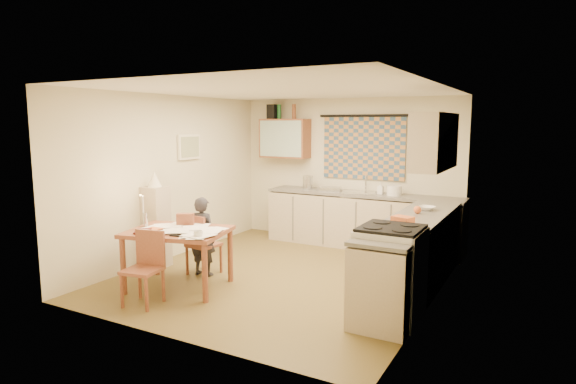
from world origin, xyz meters
The scene contains 44 objects.
floor centered at (0.00, 0.00, -0.01)m, with size 4.00×4.50×0.02m, color brown.
ceiling centered at (0.00, 0.00, 2.51)m, with size 4.00×4.50×0.02m, color white.
wall_back centered at (0.00, 2.26, 1.25)m, with size 4.00×0.02×2.50m, color beige.
wall_front centered at (0.00, -2.26, 1.25)m, with size 4.00×0.02×2.50m, color beige.
wall_left centered at (-2.01, 0.00, 1.25)m, with size 0.02×4.50×2.50m, color beige.
wall_right centered at (2.01, 0.00, 1.25)m, with size 0.02×4.50×2.50m, color beige.
window_blind centered at (0.30, 2.22, 1.65)m, with size 1.45×0.03×1.05m, color #32506D.
curtain_rod centered at (0.30, 2.20, 2.20)m, with size 0.04×0.04×1.60m, color black.
wall_cabinet centered at (-1.15, 2.08, 1.80)m, with size 0.90×0.34×0.70m, color brown.
wall_cabinet_glass centered at (-1.15, 1.91, 1.80)m, with size 0.84×0.02×0.64m, color #99B2A5.
upper_cabinet_right centered at (1.83, 0.55, 1.85)m, with size 0.34×1.30×0.70m, color tan.
framed_print centered at (-1.97, 0.40, 1.70)m, with size 0.04×0.50×0.40m, color white.
print_canvas centered at (-1.95, 0.40, 1.70)m, with size 0.01×0.42×0.32m, color beige.
counter_back centered at (0.40, 1.95, 0.45)m, with size 3.30×0.62×0.92m.
counter_right centered at (1.70, 0.17, 0.45)m, with size 0.62×2.95×0.92m.
stove centered at (1.70, -0.77, 0.50)m, with size 0.65×0.65×1.01m.
sink centered at (0.32, 1.95, 0.88)m, with size 0.55×0.45×0.10m, color silver.
tap centered at (0.39, 2.13, 1.06)m, with size 0.03×0.03×0.28m, color silver.
dish_rack centered at (-0.18, 1.95, 0.95)m, with size 0.35×0.30×0.06m, color silver.
kettle centered at (-0.62, 1.95, 1.04)m, with size 0.18×0.18×0.24m, color silver.
mixing_bowl centered at (0.94, 1.95, 1.00)m, with size 0.24×0.24×0.16m, color white.
soap_bottle centered at (0.69, 2.00, 1.02)m, with size 0.09×0.09×0.19m, color white.
bowl centered at (1.70, 0.85, 0.95)m, with size 0.25×0.25×0.05m, color white.
orange_bag centered at (1.70, -0.34, 0.98)m, with size 0.22×0.16×0.12m, color #D86530.
fruit_orange centered at (1.65, 0.55, 0.97)m, with size 0.10×0.10×0.10m, color #D86530.
speaker centered at (-1.40, 2.08, 2.28)m, with size 0.16×0.20×0.26m, color black.
bottle_green centered at (-1.27, 2.08, 2.28)m, with size 0.07×0.07×0.26m, color #195926.
bottle_brown centered at (-0.97, 2.08, 2.28)m, with size 0.07×0.07×0.26m, color brown.
dining_table centered at (-0.93, -1.08, 0.38)m, with size 1.38×1.17×0.75m.
chair_far centered at (-1.02, -0.50, 0.26)m, with size 0.42×0.42×0.85m.
chair_near centered at (-0.90, -1.72, 0.26)m, with size 0.44×0.44×0.84m.
person centered at (-0.99, -0.53, 0.54)m, with size 0.42×0.29×1.09m, color black.
shelf_stand centered at (-1.84, -0.53, 0.59)m, with size 0.32×0.30×1.17m, color tan.
lampshade centered at (-1.84, -0.53, 1.28)m, with size 0.20×0.20×0.22m, color white.
letter_rack centered at (-1.02, -0.84, 0.83)m, with size 0.22×0.10×0.16m, color brown.
mug centered at (-0.44, -1.29, 0.79)m, with size 0.15×0.15×0.09m, color white.
magazine centered at (-1.30, -1.45, 0.76)m, with size 0.31×0.32×0.02m, color maroon.
book centered at (-1.28, -1.29, 0.76)m, with size 0.20×0.26×0.02m, color #D86530.
orange_box centered at (-1.18, -1.43, 0.77)m, with size 0.12×0.08×0.04m, color #D86530.
eyeglasses centered at (-0.72, -1.37, 0.76)m, with size 0.13×0.04×0.02m, color black.
candle_holder centered at (-1.43, -1.13, 0.84)m, with size 0.06×0.06×0.18m, color silver.
candle centered at (-1.46, -1.14, 1.04)m, with size 0.02×0.02×0.22m, color white.
candle_flame centered at (-1.46, -1.18, 1.16)m, with size 0.02×0.02×0.02m, color #FFCC66.
papers centered at (-0.78, -1.08, 0.76)m, with size 1.13×0.87×0.03m.
Camera 1 is at (3.11, -5.59, 2.07)m, focal length 30.00 mm.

